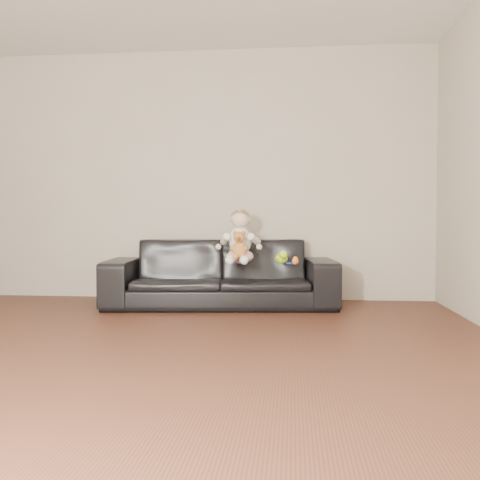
# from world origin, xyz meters

# --- Properties ---
(floor) EXTENTS (5.50, 5.50, 0.00)m
(floor) POSITION_xyz_m (0.00, 0.00, 0.00)
(floor) COLOR #4A281A
(floor) RESTS_ON ground
(wall_back) EXTENTS (5.00, 0.00, 5.00)m
(wall_back) POSITION_xyz_m (0.00, 2.75, 1.30)
(wall_back) COLOR #B3AA97
(wall_back) RESTS_ON ground
(sofa) EXTENTS (2.25, 1.06, 0.64)m
(sofa) POSITION_xyz_m (0.37, 2.25, 0.32)
(sofa) COLOR black
(sofa) RESTS_ON floor
(baby) EXTENTS (0.34, 0.42, 0.50)m
(baby) POSITION_xyz_m (0.56, 2.13, 0.64)
(baby) COLOR silver
(baby) RESTS_ON sofa
(teddy_bear) EXTENTS (0.14, 0.15, 0.25)m
(teddy_bear) POSITION_xyz_m (0.57, 1.98, 0.60)
(teddy_bear) COLOR #B67434
(teddy_bear) RESTS_ON sofa
(toy_green) EXTENTS (0.15, 0.17, 0.10)m
(toy_green) POSITION_xyz_m (0.95, 2.13, 0.47)
(toy_green) COLOR #ADEC1B
(toy_green) RESTS_ON sofa
(toy_rattle) EXTENTS (0.08, 0.08, 0.06)m
(toy_rattle) POSITION_xyz_m (1.08, 2.05, 0.45)
(toy_rattle) COLOR orange
(toy_rattle) RESTS_ON sofa
(toy_blue_disc) EXTENTS (0.10, 0.10, 0.01)m
(toy_blue_disc) POSITION_xyz_m (1.03, 2.17, 0.42)
(toy_blue_disc) COLOR #1933CA
(toy_blue_disc) RESTS_ON sofa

